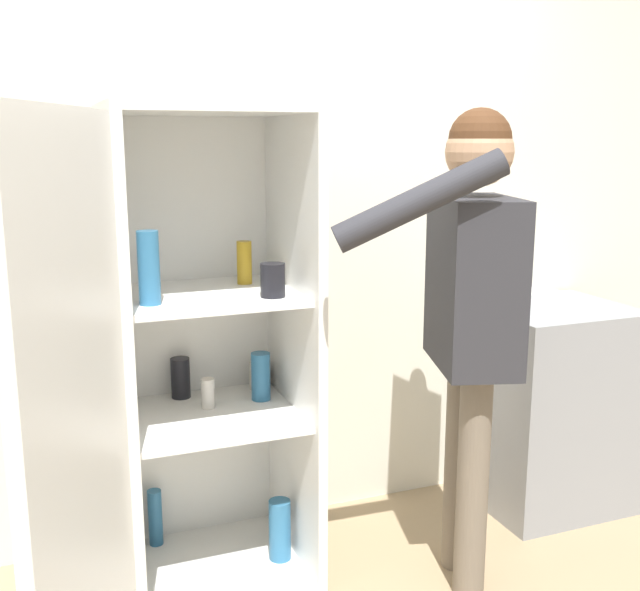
% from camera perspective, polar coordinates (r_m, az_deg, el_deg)
% --- Properties ---
extents(wall_back, '(7.00, 0.06, 2.55)m').
position_cam_1_polar(wall_back, '(3.05, -5.79, 5.18)').
color(wall_back, silver).
rests_on(wall_back, ground_plane).
extents(refrigerator, '(1.00, 1.22, 1.74)m').
position_cam_1_polar(refrigerator, '(2.63, -10.39, -5.18)').
color(refrigerator, white).
rests_on(refrigerator, ground_plane).
extents(person, '(0.77, 0.57, 1.73)m').
position_cam_1_polar(person, '(2.66, 11.43, 0.22)').
color(person, '#726656').
rests_on(person, ground_plane).
extents(counter, '(0.63, 0.56, 0.91)m').
position_cam_1_polar(counter, '(3.55, 17.05, -8.00)').
color(counter, gray).
rests_on(counter, ground_plane).
extents(bowl, '(0.21, 0.21, 0.06)m').
position_cam_1_polar(bowl, '(3.44, 16.09, -0.17)').
color(bowl, white).
rests_on(bowl, counter).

